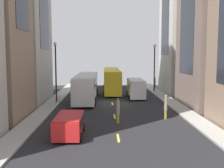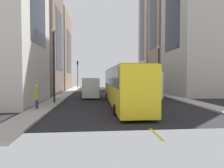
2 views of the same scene
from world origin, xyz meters
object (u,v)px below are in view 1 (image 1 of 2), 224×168
Objects in this scene: pedestrian_crossing_mid at (166,106)px; pedestrian_waiting_curb at (155,82)px; streetcar_yellow at (112,78)px; city_bus_white at (86,85)px; delivery_van_white at (136,87)px; car_red_0 at (69,124)px; pedestrian_walking_far at (118,110)px.

pedestrian_waiting_curb is (2.96, 21.77, 0.01)m from pedestrian_crossing_mid.
streetcar_yellow reaches higher than pedestrian_waiting_curb.
city_bus_white is 0.87× the size of streetcar_yellow.
delivery_van_white is at bearing 12.30° from city_bus_white.
pedestrian_waiting_curb is at bearing 67.42° from car_red_0.
delivery_van_white is (6.70, 1.46, -0.50)m from city_bus_white.
car_red_0 is at bearing -111.43° from delivery_van_white.
delivery_van_white reaches higher than car_red_0.
pedestrian_crossing_mid is at bearing 160.24° from pedestrian_waiting_curb.
pedestrian_crossing_mid is (8.26, 5.20, 0.28)m from car_red_0.
delivery_van_white reaches higher than pedestrian_waiting_curb.
pedestrian_walking_far is at bearing -74.22° from city_bus_white.
city_bus_white is 6.55× the size of pedestrian_waiting_curb.
delivery_van_white is 2.45× the size of pedestrian_crossing_mid.
car_red_0 is at bearing -90.78° from city_bus_white.
delivery_van_white reaches higher than pedestrian_crossing_mid.
pedestrian_waiting_curb is (7.41, 2.05, -0.92)m from streetcar_yellow.
delivery_van_white is at bearing -66.80° from streetcar_yellow.
city_bus_white is 2.32× the size of delivery_van_white.
streetcar_yellow is (3.59, 8.73, 0.12)m from city_bus_white.
city_bus_white is 15.43m from pedestrian_waiting_curb.
delivery_van_white is at bearing 125.52° from pedestrian_walking_far.
city_bus_white is 5.68× the size of pedestrian_crossing_mid.
pedestrian_walking_far is (-4.51, -1.52, -0.01)m from pedestrian_crossing_mid.
pedestrian_waiting_curb is (11.00, 10.79, -0.81)m from city_bus_white.
delivery_van_white is 1.29× the size of car_red_0.
car_red_0 is at bearing -87.18° from pedestrian_walking_far.
streetcar_yellow is at bearing 90.51° from pedestrian_crossing_mid.
streetcar_yellow is 3.44× the size of car_red_0.
delivery_van_white is at bearing 83.91° from pedestrian_crossing_mid.
car_red_0 is (-0.22, -16.18, -1.09)m from city_bus_white.
pedestrian_crossing_mid is at bearing 32.21° from car_red_0.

